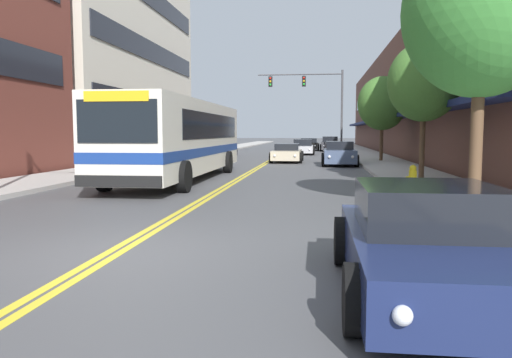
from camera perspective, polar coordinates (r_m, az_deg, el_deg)
The scene contains 20 objects.
ground_plane at distance 44.49m, azimuth 3.03°, elevation 2.94°, with size 240.00×240.00×0.00m, color #4C4C4F.
sidewalk_left at distance 45.53m, azimuth -5.85°, elevation 3.07°, with size 3.08×106.00×0.15m.
sidewalk_right at distance 44.55m, azimuth 12.11°, elevation 2.93°, with size 3.08×106.00×0.15m.
centre_line at distance 44.49m, azimuth 3.03°, elevation 2.94°, with size 0.34×106.00×0.01m.
office_tower_left at distance 40.99m, azimuth -20.22°, elevation 18.58°, with size 12.08×21.95×22.95m.
storefront_row_right at distance 45.46m, azimuth 19.56°, elevation 8.47°, with size 9.10×68.00×9.16m.
city_bus at distance 20.09m, azimuth -8.59°, elevation 4.87°, with size 2.88×12.51×3.03m.
car_charcoal_parked_left_mid at distance 39.00m, azimuth -4.10°, elevation 3.53°, with size 2.21×4.16×1.38m.
car_beige_parked_left_far at distance 30.55m, azimuth -7.22°, elevation 3.00°, with size 2.04×4.28×1.36m.
car_navy_parked_right_foreground at distance 6.10m, azimuth 19.06°, elevation -7.06°, with size 2.04×4.18×1.26m.
car_slate_blue_parked_right_mid at distance 28.71m, azimuth 9.50°, elevation 2.83°, with size 1.99×4.18×1.36m.
car_dark_grey_parked_right_far at distance 50.57m, azimuth 8.44°, elevation 3.93°, with size 1.97×4.21×1.46m.
car_black_moving_lead at distance 52.87m, azimuth 6.06°, elevation 3.95°, with size 2.19×4.53×1.25m.
car_silver_moving_second at distance 42.77m, azimuth 5.37°, elevation 3.62°, with size 2.00×4.83×1.28m.
car_champagne_moving_third at distance 31.67m, azimuth 3.57°, elevation 2.96°, with size 1.99×4.56×1.15m.
traffic_signal_mast at distance 45.10m, azimuth 6.64°, elevation 9.63°, with size 7.56×0.38×7.33m.
street_tree_right_near at distance 12.32m, azimuth 24.38°, elevation 17.03°, with size 3.37×3.37×6.18m.
street_tree_right_mid at distance 20.12m, azimuth 18.65°, elevation 10.45°, with size 2.71×2.71×5.11m.
street_tree_right_far at distance 31.80m, azimuth 14.23°, elevation 8.37°, with size 2.98×2.98×5.14m.
fire_hydrant at distance 15.56m, azimuth 17.46°, elevation 0.15°, with size 0.31×0.23×0.76m.
Camera 1 is at (3.13, -7.34, 1.87)m, focal length 35.00 mm.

